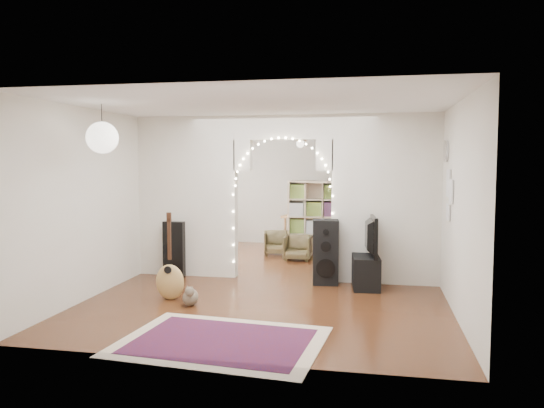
% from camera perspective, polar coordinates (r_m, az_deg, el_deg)
% --- Properties ---
extents(floor, '(7.50, 7.50, 0.00)m').
position_cam_1_polar(floor, '(8.92, 1.21, -8.02)').
color(floor, black).
rests_on(floor, ground).
extents(ceiling, '(5.00, 7.50, 0.02)m').
position_cam_1_polar(ceiling, '(8.73, 1.24, 9.54)').
color(ceiling, white).
rests_on(ceiling, wall_back).
extents(wall_back, '(5.00, 0.02, 2.70)m').
position_cam_1_polar(wall_back, '(12.43, 4.17, 1.85)').
color(wall_back, silver).
rests_on(wall_back, floor).
extents(wall_front, '(5.00, 0.02, 2.70)m').
position_cam_1_polar(wall_front, '(5.08, -6.00, -2.23)').
color(wall_front, silver).
rests_on(wall_front, floor).
extents(wall_left, '(0.02, 7.50, 2.70)m').
position_cam_1_polar(wall_left, '(9.47, -13.85, 0.85)').
color(wall_left, silver).
rests_on(wall_left, floor).
extents(wall_right, '(0.02, 7.50, 2.70)m').
position_cam_1_polar(wall_right, '(8.66, 17.76, 0.41)').
color(wall_right, silver).
rests_on(wall_right, floor).
extents(divider_wall, '(5.00, 0.20, 2.70)m').
position_cam_1_polar(divider_wall, '(8.72, 1.22, 1.16)').
color(divider_wall, silver).
rests_on(divider_wall, floor).
extents(fairy_lights, '(1.64, 0.04, 1.60)m').
position_cam_1_polar(fairy_lights, '(8.58, 1.08, 1.94)').
color(fairy_lights, '#FFEABF').
rests_on(fairy_lights, divider_wall).
extents(window, '(0.04, 1.20, 1.40)m').
position_cam_1_polar(window, '(11.11, -9.82, 2.23)').
color(window, white).
rests_on(window, wall_left).
extents(wall_clock, '(0.03, 0.31, 0.31)m').
position_cam_1_polar(wall_clock, '(8.04, 18.25, 5.44)').
color(wall_clock, white).
rests_on(wall_clock, wall_right).
extents(picture_frames, '(0.02, 0.50, 0.70)m').
position_cam_1_polar(picture_frames, '(7.65, 18.50, 0.99)').
color(picture_frames, white).
rests_on(picture_frames, wall_right).
extents(paper_lantern, '(0.40, 0.40, 0.40)m').
position_cam_1_polar(paper_lantern, '(7.05, -17.79, 6.82)').
color(paper_lantern, white).
rests_on(paper_lantern, ceiling).
extents(ceiling_fan, '(1.10, 1.10, 0.30)m').
position_cam_1_polar(ceiling_fan, '(10.69, 3.07, 7.03)').
color(ceiling_fan, gold).
rests_on(ceiling_fan, ceiling).
extents(area_rug, '(2.30, 1.82, 0.02)m').
position_cam_1_polar(area_rug, '(5.95, -5.48, -14.49)').
color(area_rug, maroon).
rests_on(area_rug, floor).
extents(guitar_case, '(0.37, 0.14, 0.95)m').
position_cam_1_polar(guitar_case, '(9.08, -10.49, -4.83)').
color(guitar_case, black).
rests_on(guitar_case, floor).
extents(acoustic_guitar, '(0.43, 0.18, 1.05)m').
position_cam_1_polar(acoustic_guitar, '(7.64, -10.94, -6.74)').
color(acoustic_guitar, tan).
rests_on(acoustic_guitar, floor).
extents(tabby_cat, '(0.27, 0.47, 0.31)m').
position_cam_1_polar(tabby_cat, '(7.36, -8.77, -9.81)').
color(tabby_cat, brown).
rests_on(tabby_cat, floor).
extents(floor_speaker, '(0.44, 0.40, 1.03)m').
position_cam_1_polar(floor_speaker, '(8.48, 5.77, -5.17)').
color(floor_speaker, black).
rests_on(floor_speaker, floor).
extents(media_console, '(0.49, 1.03, 0.50)m').
position_cam_1_polar(media_console, '(8.50, 9.97, -7.00)').
color(media_console, black).
rests_on(media_console, floor).
extents(tv, '(0.24, 1.08, 0.62)m').
position_cam_1_polar(tv, '(8.41, 10.03, -3.26)').
color(tv, black).
rests_on(tv, media_console).
extents(bookcase, '(1.54, 0.77, 1.53)m').
position_cam_1_polar(bookcase, '(11.40, 5.52, -1.37)').
color(bookcase, beige).
rests_on(bookcase, floor).
extents(dining_table, '(1.34, 1.03, 0.76)m').
position_cam_1_polar(dining_table, '(11.79, 4.35, -1.56)').
color(dining_table, brown).
rests_on(dining_table, floor).
extents(flower_vase, '(0.22, 0.22, 0.19)m').
position_cam_1_polar(flower_vase, '(11.77, 4.36, -0.75)').
color(flower_vase, silver).
rests_on(flower_vase, dining_table).
extents(dining_chair_left, '(0.63, 0.64, 0.50)m').
position_cam_1_polar(dining_chair_left, '(11.10, 0.50, -4.19)').
color(dining_chair_left, '#4D4226').
rests_on(dining_chair_left, floor).
extents(dining_chair_right, '(0.53, 0.55, 0.49)m').
position_cam_1_polar(dining_chair_right, '(10.51, 2.79, -4.72)').
color(dining_chair_right, '#4D4226').
rests_on(dining_chair_right, floor).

